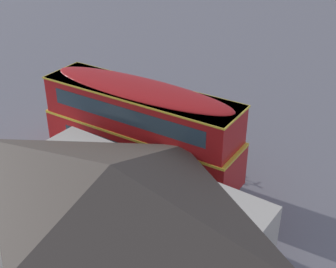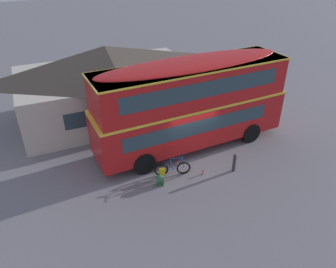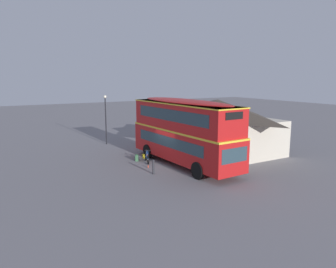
{
  "view_description": "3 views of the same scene",
  "coord_description": "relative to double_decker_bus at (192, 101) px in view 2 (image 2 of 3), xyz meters",
  "views": [
    {
      "loc": [
        -11.89,
        16.18,
        13.22
      ],
      "look_at": [
        -0.44,
        -0.1,
        2.04
      ],
      "focal_mm": 49.22,
      "sensor_mm": 36.0,
      "label": 1
    },
    {
      "loc": [
        -6.57,
        -12.2,
        9.52
      ],
      "look_at": [
        -1.1,
        0.23,
        1.43
      ],
      "focal_mm": 34.31,
      "sensor_mm": 36.0,
      "label": 2
    },
    {
      "loc": [
        19.53,
        -11.56,
        6.31
      ],
      "look_at": [
        -0.43,
        0.11,
        2.22
      ],
      "focal_mm": 34.41,
      "sensor_mm": 36.0,
      "label": 3
    }
  ],
  "objects": [
    {
      "name": "ground_plane",
      "position": [
        -0.49,
        -0.89,
        -2.64
      ],
      "size": [
        120.0,
        120.0,
        0.0
      ],
      "primitive_type": "plane",
      "color": "slate"
    },
    {
      "name": "double_decker_bus",
      "position": [
        0.0,
        0.0,
        0.0
      ],
      "size": [
        10.37,
        3.02,
        4.79
      ],
      "color": "black",
      "rests_on": "ground"
    },
    {
      "name": "backpack_on_ground",
      "position": [
        -2.78,
        -2.47,
        -2.38
      ],
      "size": [
        0.4,
        0.36,
        0.51
      ],
      "color": "#386642",
      "rests_on": "ground"
    },
    {
      "name": "kerb_bollard",
      "position": [
        0.88,
        -2.94,
        -2.15
      ],
      "size": [
        0.16,
        0.16,
        0.97
      ],
      "color": "#333338",
      "rests_on": "ground"
    },
    {
      "name": "water_bottle_red_squeeze",
      "position": [
        -0.62,
        -2.58,
        -2.54
      ],
      "size": [
        0.08,
        0.08,
        0.23
      ],
      "color": "#D84C33",
      "rests_on": "ground"
    },
    {
      "name": "touring_bicycle",
      "position": [
        -2.02,
        -2.02,
        -2.27
      ],
      "size": [
        1.7,
        0.64,
        1.04
      ],
      "color": "black",
      "rests_on": "ground"
    },
    {
      "name": "pub_building",
      "position": [
        -2.96,
        5.42,
        -0.39
      ],
      "size": [
        10.95,
        6.72,
        4.4
      ],
      "color": "beige",
      "rests_on": "ground"
    }
  ]
}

